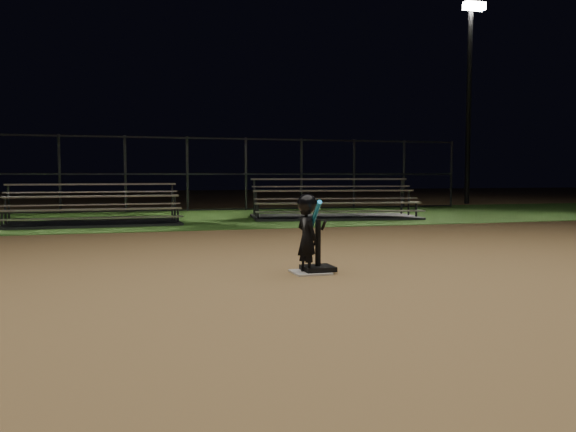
% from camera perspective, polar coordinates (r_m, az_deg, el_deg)
% --- Properties ---
extents(ground, '(80.00, 80.00, 0.00)m').
position_cam_1_polar(ground, '(7.43, 2.17, -5.52)').
color(ground, '#A07A48').
rests_on(ground, ground).
extents(grass_strip, '(60.00, 8.00, 0.01)m').
position_cam_1_polar(grass_strip, '(17.16, -8.46, -0.13)').
color(grass_strip, '#2E581C').
rests_on(grass_strip, ground).
extents(home_plate, '(0.45, 0.45, 0.02)m').
position_cam_1_polar(home_plate, '(7.43, 2.17, -5.43)').
color(home_plate, beige).
rests_on(home_plate, ground).
extents(batting_tee, '(0.38, 0.38, 0.64)m').
position_cam_1_polar(batting_tee, '(7.47, 2.90, -4.44)').
color(batting_tee, black).
rests_on(batting_tee, home_plate).
extents(child_batter, '(0.39, 0.62, 0.99)m').
position_cam_1_polar(child_batter, '(7.30, 1.86, -1.50)').
color(child_batter, black).
rests_on(child_batter, ground).
extents(bleacher_left, '(4.16, 2.11, 1.01)m').
position_cam_1_polar(bleacher_left, '(15.24, -18.19, -0.04)').
color(bleacher_left, '#BCBDC1').
rests_on(bleacher_left, ground).
extents(bleacher_right, '(4.87, 2.89, 1.12)m').
position_cam_1_polar(bleacher_right, '(16.74, 4.45, 0.57)').
color(bleacher_right, '#A3A4A8').
rests_on(bleacher_right, ground).
extents(backstop_fence, '(20.08, 0.08, 2.50)m').
position_cam_1_polar(backstop_fence, '(20.09, -9.67, 4.00)').
color(backstop_fence, '#38383D').
rests_on(backstop_fence, ground).
extents(light_pole_right, '(0.90, 0.53, 8.30)m').
position_cam_1_polar(light_pole_right, '(26.43, 17.11, 11.91)').
color(light_pole_right, '#2D2D30').
rests_on(light_pole_right, ground).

